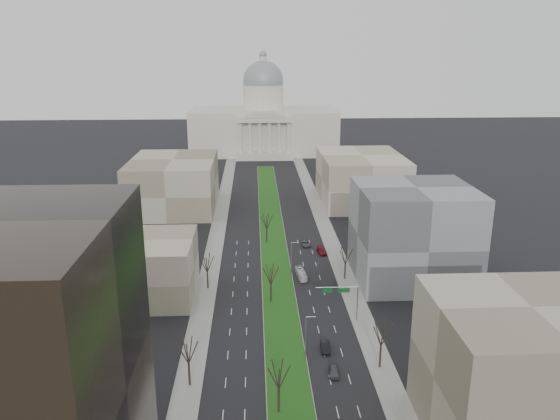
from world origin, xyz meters
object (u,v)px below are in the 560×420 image
object	(u,v)px
car_red	(322,251)
box_van	(301,274)
car_grey_near	(334,371)
car_grey_far	(306,243)
car_black	(325,347)

from	to	relation	value
car_red	box_van	xyz separation A→B (m)	(-7.32, -16.79, 0.29)
car_grey_near	car_grey_far	size ratio (longest dim) A/B	0.88
car_black	car_red	world-z (taller)	car_black
car_black	car_grey_far	bearing A→B (deg)	91.69
box_van	car_grey_near	bearing A→B (deg)	-93.77
car_black	car_red	bearing A→B (deg)	87.16
car_red	car_grey_near	bearing A→B (deg)	-100.24
car_grey_near	box_van	size ratio (longest dim) A/B	0.57
car_grey_near	box_van	distance (m)	43.52
car_grey_far	car_grey_near	bearing A→B (deg)	-94.23
box_van	car_red	bearing A→B (deg)	59.75
car_red	box_van	size ratio (longest dim) A/B	0.69
car_grey_near	car_grey_far	distance (m)	66.85
car_red	box_van	bearing A→B (deg)	-118.96
car_red	car_grey_far	xyz separation A→B (m)	(-3.94, 6.58, -0.08)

